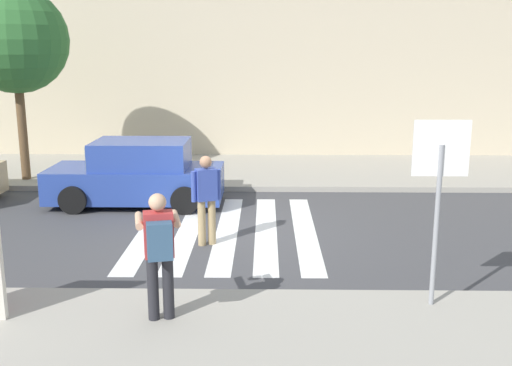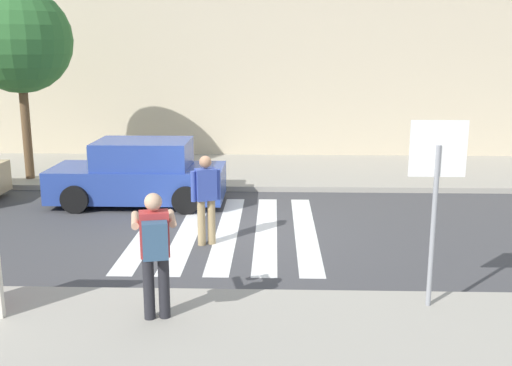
{
  "view_description": "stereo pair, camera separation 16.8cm",
  "coord_description": "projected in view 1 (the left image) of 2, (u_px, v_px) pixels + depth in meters",
  "views": [
    {
      "loc": [
        0.79,
        -11.62,
        3.69
      ],
      "look_at": [
        0.6,
        -0.2,
        1.1
      ],
      "focal_mm": 42.0,
      "sensor_mm": 36.0,
      "label": 1
    },
    {
      "loc": [
        0.96,
        -11.61,
        3.69
      ],
      "look_at": [
        0.6,
        -0.2,
        1.1
      ],
      "focal_mm": 42.0,
      "sensor_mm": 36.0,
      "label": 2
    }
  ],
  "objects": [
    {
      "name": "sidewalk_far",
      "position": [
        239.0,
        171.0,
        17.99
      ],
      "size": [
        60.0,
        4.8,
        0.14
      ],
      "primitive_type": "cube",
      "color": "#9E998C",
      "rests_on": "ground"
    },
    {
      "name": "building_facade_far",
      "position": [
        244.0,
        48.0,
        21.48
      ],
      "size": [
        56.0,
        4.0,
        7.38
      ],
      "primitive_type": "cube",
      "color": "beige",
      "rests_on": "ground"
    },
    {
      "name": "stop_sign",
      "position": [
        440.0,
        172.0,
        8.07
      ],
      "size": [
        0.76,
        0.08,
        2.61
      ],
      "color": "gray",
      "rests_on": "sidewalk_near"
    },
    {
      "name": "crosswalk_stripe_3",
      "position": [
        266.0,
        231.0,
        12.33
      ],
      "size": [
        0.44,
        5.2,
        0.01
      ],
      "primitive_type": "cube",
      "color": "silver",
      "rests_on": "ground"
    },
    {
      "name": "pedestrian_crossing",
      "position": [
        206.0,
        195.0,
        11.26
      ],
      "size": [
        0.54,
        0.37,
        1.72
      ],
      "color": "tan",
      "rests_on": "ground"
    },
    {
      "name": "parked_car_blue",
      "position": [
        138.0,
        175.0,
        14.27
      ],
      "size": [
        4.1,
        1.92,
        1.55
      ],
      "color": "#284293",
      "rests_on": "ground"
    },
    {
      "name": "crosswalk_stripe_4",
      "position": [
        305.0,
        231.0,
        12.32
      ],
      "size": [
        0.44,
        5.2,
        0.01
      ],
      "primitive_type": "cube",
      "color": "silver",
      "rests_on": "ground"
    },
    {
      "name": "ground_plane",
      "position": [
        227.0,
        233.0,
        12.15
      ],
      "size": [
        120.0,
        120.0,
        0.0
      ],
      "primitive_type": "plane",
      "color": "#424244"
    },
    {
      "name": "street_tree_west",
      "position": [
        15.0,
        41.0,
        15.74
      ],
      "size": [
        2.8,
        2.8,
        5.14
      ],
      "color": "brown",
      "rests_on": "sidewalk_far"
    },
    {
      "name": "photographer_with_backpack",
      "position": [
        159.0,
        246.0,
        7.78
      ],
      "size": [
        0.7,
        0.92,
        1.72
      ],
      "color": "#232328",
      "rests_on": "sidewalk_near"
    },
    {
      "name": "crosswalk_stripe_1",
      "position": [
        189.0,
        230.0,
        12.36
      ],
      "size": [
        0.44,
        5.2,
        0.01
      ],
      "primitive_type": "cube",
      "color": "silver",
      "rests_on": "ground"
    },
    {
      "name": "crosswalk_stripe_2",
      "position": [
        227.0,
        230.0,
        12.35
      ],
      "size": [
        0.44,
        5.2,
        0.01
      ],
      "primitive_type": "cube",
      "color": "silver",
      "rests_on": "ground"
    },
    {
      "name": "crosswalk_stripe_0",
      "position": [
        150.0,
        230.0,
        12.37
      ],
      "size": [
        0.44,
        5.2,
        0.01
      ],
      "primitive_type": "cube",
      "color": "silver",
      "rests_on": "ground"
    }
  ]
}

